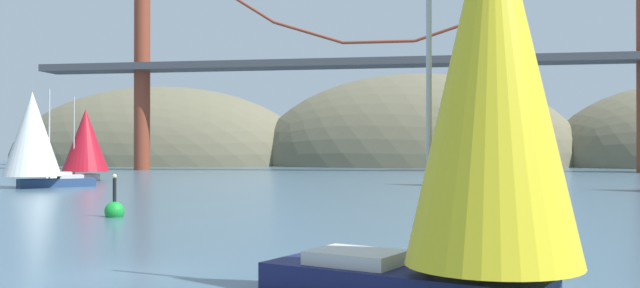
# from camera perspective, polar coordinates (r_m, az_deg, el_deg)

# --- Properties ---
(ground_plane) EXTENTS (360.00, 360.00, 0.00)m
(ground_plane) POSITION_cam_1_polar(r_m,az_deg,el_deg) (22.33, -15.99, -10.21)
(ground_plane) COLOR #426075
(headland_center) EXTENTS (72.28, 44.00, 40.66)m
(headland_center) POSITION_cam_1_polar(r_m,az_deg,el_deg) (154.96, 7.92, -1.76)
(headland_center) COLOR #6B664C
(headland_center) RESTS_ON ground_plane
(headland_left) EXTENTS (73.39, 44.00, 36.63)m
(headland_left) POSITION_cam_1_polar(r_m,az_deg,el_deg) (167.78, -13.03, -1.65)
(headland_left) COLOR #6B664C
(headland_left) RESTS_ON ground_plane
(suspension_bridge) EXTENTS (119.23, 6.00, 44.38)m
(suspension_bridge) POSITION_cam_1_polar(r_m,az_deg,el_deg) (116.36, 4.85, 7.63)
(suspension_bridge) COLOR brown
(suspension_bridge) RESTS_ON ground_plane
(sailboat_crimson_sail) EXTENTS (6.92, 9.62, 9.84)m
(sailboat_crimson_sail) POSITION_cam_1_polar(r_m,az_deg,el_deg) (86.19, -18.77, 0.14)
(sailboat_crimson_sail) COLOR white
(sailboat_crimson_sail) RESTS_ON ground_plane
(sailboat_white_mainsail) EXTENTS (8.77, 8.48, 9.66)m
(sailboat_white_mainsail) POSITION_cam_1_polar(r_m,az_deg,el_deg) (72.70, -22.46, 0.60)
(sailboat_white_mainsail) COLOR navy
(sailboat_white_mainsail) RESTS_ON ground_plane
(sailboat_orange_sail) EXTENTS (7.28, 4.73, 7.93)m
(sailboat_orange_sail) POSITION_cam_1_polar(r_m,az_deg,el_deg) (72.15, 10.42, -0.23)
(sailboat_orange_sail) COLOR #B7B2A8
(sailboat_orange_sail) RESTS_ON ground_plane
(sailboat_yellow_sail) EXTENTS (8.80, 6.12, 11.08)m
(sailboat_yellow_sail) POSITION_cam_1_polar(r_m,az_deg,el_deg) (17.13, 13.34, 4.49)
(sailboat_yellow_sail) COLOR #191E4C
(sailboat_yellow_sail) RESTS_ON ground_plane
(channel_buoy) EXTENTS (1.10, 1.10, 2.64)m
(channel_buoy) POSITION_cam_1_polar(r_m,az_deg,el_deg) (40.59, -16.52, -5.22)
(channel_buoy) COLOR green
(channel_buoy) RESTS_ON ground_plane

